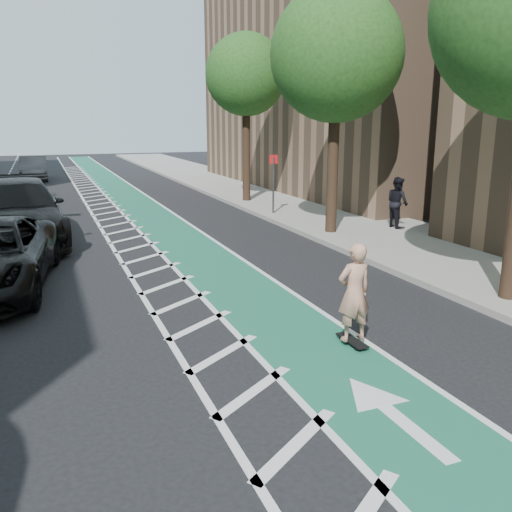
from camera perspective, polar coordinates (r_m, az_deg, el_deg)
ground at (r=8.87m, az=-12.95°, el=-11.50°), size 120.00×120.00×0.00m
bike_lane at (r=18.80m, az=-8.70°, el=2.29°), size 2.00×90.00×0.01m
buffer_strip at (r=18.53m, az=-13.22°, el=1.91°), size 1.40×90.00×0.01m
sidewalk_right at (r=21.16m, az=8.72°, el=3.79°), size 5.00×90.00×0.15m
curb_right at (r=20.05m, az=2.64°, el=3.39°), size 0.12×90.00×0.16m
building_right_far at (r=34.05m, az=12.86°, el=23.36°), size 14.00×22.00×19.00m
tree_r_c at (r=18.42m, az=8.15°, el=20.12°), size 4.20×4.20×7.90m
tree_r_d at (r=25.66m, az=-1.17°, el=18.47°), size 4.20×4.20×7.90m
sign_post at (r=21.89m, az=1.84°, el=7.65°), size 0.35×0.08×2.47m
skateboard at (r=9.62m, az=10.07°, el=-8.76°), size 0.22×0.75×0.10m
skateboarder at (r=9.32m, az=10.30°, el=-3.78°), size 0.63×0.42×1.71m
suv_far at (r=18.85m, az=-23.79°, el=4.30°), size 3.03×6.86×1.96m
car_grey at (r=38.87m, az=-22.38°, el=8.56°), size 1.68×4.77×1.57m
pedestrian at (r=19.54m, az=14.65°, el=5.49°), size 0.68×0.86×1.76m
barrel_b at (r=20.04m, az=-23.84°, el=3.21°), size 0.67×0.67×0.91m
barrel_c at (r=27.21m, az=-24.89°, el=5.70°), size 0.70×0.70×0.95m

